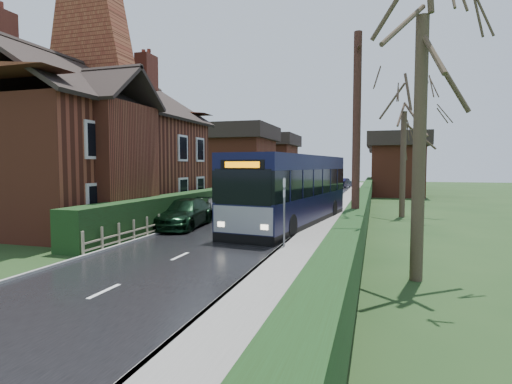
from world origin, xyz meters
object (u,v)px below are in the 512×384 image
(car_green, at_px, (184,213))
(bus_stop_sign, at_px, (284,203))
(brick_house, at_px, (95,143))
(car_silver, at_px, (218,206))
(bus, at_px, (293,191))
(telegraph_pole, at_px, (356,149))

(car_green, bearing_deg, bus_stop_sign, -39.27)
(brick_house, height_order, car_silver, brick_house)
(bus, xyz_separation_m, car_green, (-5.09, -2.51, -1.10))
(car_green, xyz_separation_m, bus_stop_sign, (6.10, -3.98, 1.06))
(car_green, height_order, bus_stop_sign, bus_stop_sign)
(bus_stop_sign, bearing_deg, telegraph_pole, -37.10)
(car_green, bearing_deg, telegraph_pole, -38.58)
(car_silver, distance_m, bus_stop_sign, 10.34)
(bus_stop_sign, bearing_deg, brick_house, 151.97)
(car_green, bearing_deg, car_silver, 82.56)
(bus, relative_size, telegraph_pole, 1.72)
(car_green, bearing_deg, bus, 20.09)
(bus, distance_m, bus_stop_sign, 6.57)
(bus, bearing_deg, car_silver, 167.39)
(brick_house, xyz_separation_m, telegraph_pole, (14.53, -6.31, -0.75))
(bus_stop_sign, bearing_deg, car_green, 140.56)
(bus_stop_sign, relative_size, telegraph_pole, 0.38)
(bus, relative_size, bus_stop_sign, 4.57)
(bus, xyz_separation_m, bus_stop_sign, (1.01, -6.49, -0.04))
(bus_stop_sign, bearing_deg, car_silver, 119.40)
(car_silver, height_order, car_green, car_green)
(bus, height_order, telegraph_pole, telegraph_pole)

